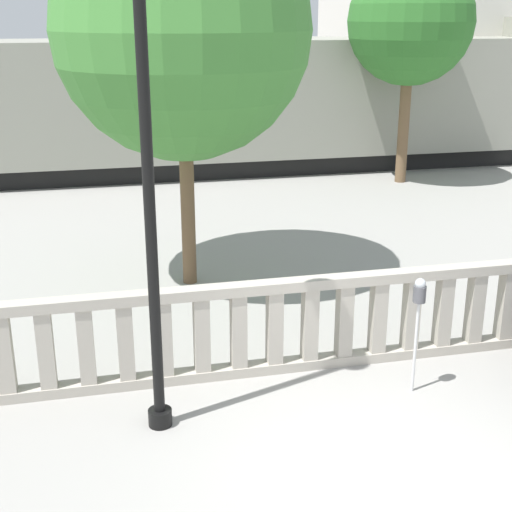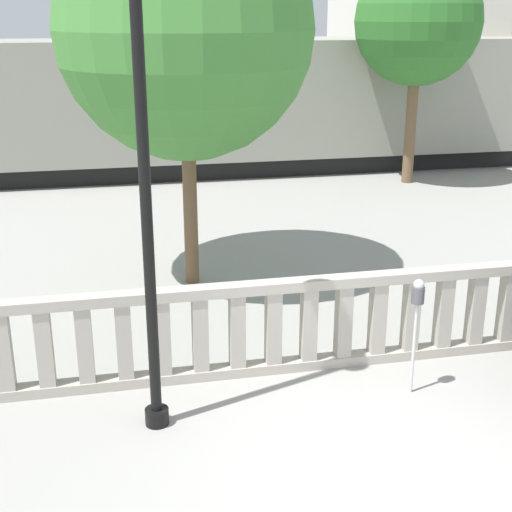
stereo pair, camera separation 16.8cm
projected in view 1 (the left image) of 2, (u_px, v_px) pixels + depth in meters
The scene contains 7 objects.
ground_plane at pixel (378, 476), 7.52m from camera, with size 160.00×160.00×0.00m, color gray.
balustrade at pixel (310, 324), 9.61m from camera, with size 15.56×0.24×1.31m.
lamppost at pixel (143, 69), 7.12m from camera, with size 0.43×0.43×6.39m.
parking_meter at pixel (419, 302), 8.81m from camera, with size 0.16×0.16×1.55m.
train_near at pixel (155, 106), 20.88m from camera, with size 28.84×3.14×4.49m.
tree_left at pixel (182, 30), 11.50m from camera, with size 4.23×4.23×6.47m.
tree_right at pixel (411, 22), 19.10m from camera, with size 3.40×3.40×6.10m.
Camera 1 is at (-2.69, -5.90, 4.64)m, focal length 50.00 mm.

